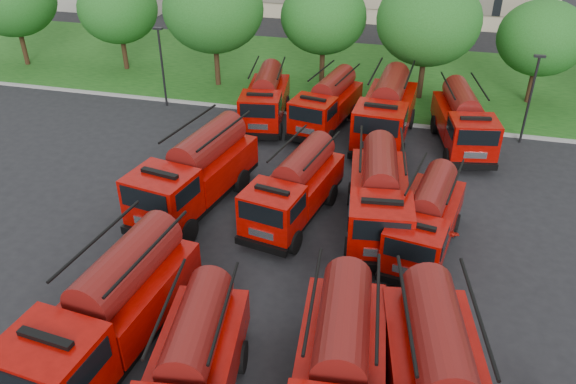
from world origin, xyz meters
The scene contains 23 objects.
ground centered at (0.00, 0.00, 0.00)m, with size 140.00×140.00×0.00m, color black.
lawn centered at (0.00, 26.00, 0.06)m, with size 70.00×16.00×0.12m, color #154312.
curb centered at (0.00, 17.90, 0.07)m, with size 70.00×0.30×0.14m, color gray.
tree_1 centered at (-16.00, 23.00, 4.55)m, with size 5.71×5.71×6.98m.
tree_2 centered at (-8.00, 21.50, 5.35)m, with size 6.72×6.72×8.22m.
tree_3 centered at (-1.00, 24.00, 4.68)m, with size 5.88×5.88×7.19m.
tree_4 centered at (6.00, 22.50, 5.22)m, with size 6.55×6.55×8.01m.
tree_5 centered at (13.00, 23.50, 4.35)m, with size 5.46×5.46×6.68m.
lamp_post_0 centered at (-10.00, 17.20, 2.90)m, with size 0.60×0.25×5.11m.
lamp_post_1 centered at (12.00, 17.20, 2.90)m, with size 0.60×0.25×5.11m.
fire_truck_0 centered at (-2.49, -2.79, 1.76)m, with size 3.42×7.89×3.49m.
fire_truck_1 centered at (0.92, -4.36, 1.55)m, with size 3.30×7.05×3.09m.
fire_truck_2 centered at (5.02, -3.37, 1.68)m, with size 3.25×7.53×3.33m.
fire_truck_4 centered at (-3.32, 6.34, 1.75)m, with size 3.93×7.97×3.47m.
fire_truck_5 centered at (1.31, 6.49, 1.53)m, with size 3.50×7.01×3.05m.
fire_truck_6 centered at (5.01, 6.57, 1.65)m, with size 3.36×7.45×3.28m.
fire_truck_7 centered at (7.05, 5.49, 1.45)m, with size 3.21×6.61×2.89m.
fire_truck_8 centered at (-2.94, 16.36, 1.53)m, with size 3.27×6.96×3.05m.
fire_truck_9 centered at (0.82, 16.49, 1.53)m, with size 3.47×6.98×3.04m.
fire_truck_10 centered at (4.37, 15.74, 1.77)m, with size 3.15×7.86×3.52m.
fire_truck_11 centered at (8.59, 15.78, 1.58)m, with size 3.62×7.23×3.14m.
firefighter_4 centered at (-1.59, 0.02, 0.00)m, with size 0.90×0.59×1.84m, color black.
firefighter_5 centered at (7.63, 5.38, 0.00)m, with size 1.64×0.71×1.77m, color #AA160D.
Camera 1 is at (6.32, -14.26, 14.25)m, focal length 35.00 mm.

